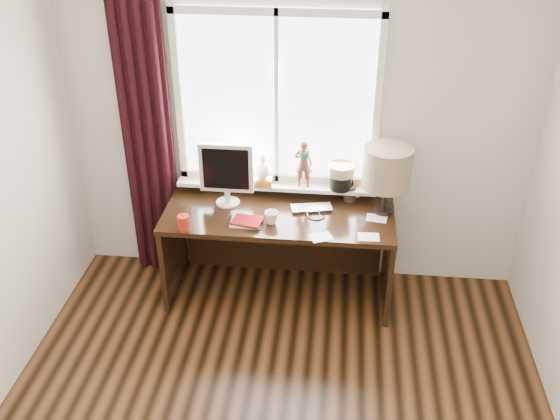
# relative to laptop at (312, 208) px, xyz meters

# --- Properties ---
(ceiling) EXTENTS (3.50, 4.00, 0.00)m
(ceiling) POSITION_rel_laptop_xyz_m (-0.14, -1.71, 1.84)
(ceiling) COLOR white
(ceiling) RESTS_ON wall_back
(wall_back) EXTENTS (3.50, 0.00, 2.60)m
(wall_back) POSITION_rel_laptop_xyz_m (-0.14, 0.29, 0.54)
(wall_back) COLOR beige
(wall_back) RESTS_ON ground
(laptop) EXTENTS (0.34, 0.25, 0.02)m
(laptop) POSITION_rel_laptop_xyz_m (0.00, 0.00, 0.00)
(laptop) COLOR silver
(laptop) RESTS_ON desk
(mug) EXTENTS (0.13, 0.13, 0.10)m
(mug) POSITION_rel_laptop_xyz_m (-0.28, -0.22, 0.04)
(mug) COLOR white
(mug) RESTS_ON desk
(red_cup) EXTENTS (0.08, 0.08, 0.11)m
(red_cup) POSITION_rel_laptop_xyz_m (-0.88, -0.38, 0.04)
(red_cup) COLOR #A4200F
(red_cup) RESTS_ON desk
(window) EXTENTS (1.52, 0.23, 1.40)m
(window) POSITION_rel_laptop_xyz_m (-0.27, 0.24, 0.54)
(window) COLOR white
(window) RESTS_ON ground
(curtain) EXTENTS (0.38, 0.09, 2.25)m
(curtain) POSITION_rel_laptop_xyz_m (-1.27, 0.20, 0.35)
(curtain) COLOR black
(curtain) RESTS_ON floor
(desk) EXTENTS (1.70, 0.70, 0.75)m
(desk) POSITION_rel_laptop_xyz_m (-0.24, 0.02, -0.26)
(desk) COLOR black
(desk) RESTS_ON floor
(monitor) EXTENTS (0.40, 0.18, 0.49)m
(monitor) POSITION_rel_laptop_xyz_m (-0.64, 0.02, 0.27)
(monitor) COLOR beige
(monitor) RESTS_ON desk
(notebook_stack) EXTENTS (0.24, 0.19, 0.03)m
(notebook_stack) POSITION_rel_laptop_xyz_m (-0.45, -0.25, 0.00)
(notebook_stack) COLOR beige
(notebook_stack) RESTS_ON desk
(brush_holder) EXTENTS (0.09, 0.09, 0.25)m
(brush_holder) POSITION_rel_laptop_xyz_m (0.28, 0.17, 0.05)
(brush_holder) COLOR black
(brush_holder) RESTS_ON desk
(icon_frame) EXTENTS (0.10, 0.03, 0.13)m
(icon_frame) POSITION_rel_laptop_xyz_m (0.30, 0.22, 0.05)
(icon_frame) COLOR gold
(icon_frame) RESTS_ON desk
(table_lamp) EXTENTS (0.35, 0.35, 0.52)m
(table_lamp) POSITION_rel_laptop_xyz_m (0.53, 0.02, 0.35)
(table_lamp) COLOR black
(table_lamp) RESTS_ON desk
(loose_papers) EXTENTS (0.56, 0.44, 0.00)m
(loose_papers) POSITION_rel_laptop_xyz_m (0.33, -0.26, -0.01)
(loose_papers) COLOR white
(loose_papers) RESTS_ON desk
(desk_cables) EXTENTS (0.26, 0.32, 0.01)m
(desk_cables) POSITION_rel_laptop_xyz_m (-0.02, -0.01, -0.01)
(desk_cables) COLOR black
(desk_cables) RESTS_ON desk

